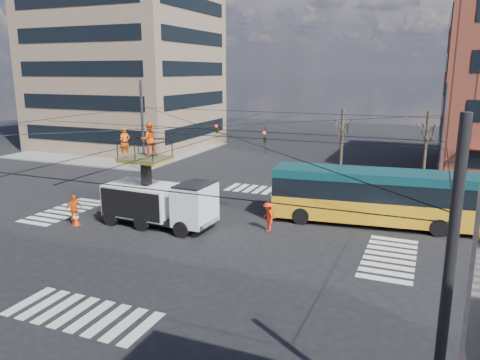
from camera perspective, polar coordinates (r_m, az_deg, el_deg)
The scene contains 12 objects.
ground at distance 26.52m, azimuth -4.37°, elevation -6.22°, with size 120.00×120.00×0.00m, color black.
sidewalk_nw at distance 54.77m, azimuth -14.13°, elevation 3.60°, with size 18.00×18.00×0.12m, color slate.
crosswalks at distance 26.52m, azimuth -4.37°, elevation -6.20°, with size 22.40×22.40×0.02m, color silver, non-canonical shape.
building_tower at distance 57.38m, azimuth -13.98°, elevation 19.02°, with size 18.06×16.06×30.00m.
overhead_network at distance 25.81m, azimuth -4.27°, elevation 3.09°, with size 24.24×24.24×8.00m.
tree_a at distance 36.58m, azimuth 12.37°, elevation 6.33°, with size 2.00×2.00×6.00m.
tree_b at distance 36.01m, azimuth 21.83°, elevation 5.59°, with size 2.00×2.00×6.00m.
utility_truck at distance 27.23m, azimuth -9.90°, elevation -1.52°, with size 7.09×2.88×5.91m.
city_bus at distance 28.23m, azimuth 16.00°, elevation -1.85°, with size 11.86×3.87×3.20m.
traffic_cone at distance 28.90m, azimuth -19.38°, elevation -4.51°, with size 0.36×0.36×0.76m, color red.
worker_ground at distance 29.02m, azimuth -19.60°, elevation -3.41°, with size 1.04×0.43×1.78m, color #FF5910.
flagger at distance 26.34m, azimuth 3.44°, elevation -4.42°, with size 1.08×0.62×1.68m, color red.
Camera 1 is at (11.43, -22.26, 8.79)m, focal length 35.00 mm.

